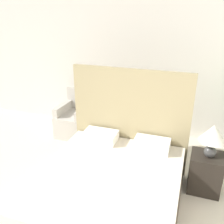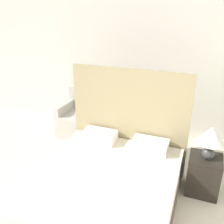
{
  "view_description": "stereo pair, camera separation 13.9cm",
  "coord_description": "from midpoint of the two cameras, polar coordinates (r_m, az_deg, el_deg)",
  "views": [
    {
      "loc": [
        0.98,
        -1.1,
        2.39
      ],
      "look_at": [
        -0.28,
        2.58,
        0.73
      ],
      "focal_mm": 40.0,
      "sensor_mm": 36.0,
      "label": 1
    },
    {
      "loc": [
        1.11,
        -1.06,
        2.39
      ],
      "look_at": [
        -0.28,
        2.58,
        0.73
      ],
      "focal_mm": 40.0,
      "sensor_mm": 36.0,
      "label": 2
    }
  ],
  "objects": [
    {
      "name": "bed",
      "position": [
        3.34,
        0.15,
        -15.63
      ],
      "size": [
        1.78,
        1.98,
        1.58
      ],
      "color": "#4C4238",
      "rests_on": "ground_plane"
    },
    {
      "name": "armchair_near_window_left",
      "position": [
        5.04,
        -7.49,
        -1.83
      ],
      "size": [
        0.58,
        0.69,
        0.88
      ],
      "rotation": [
        0.0,
        0.0,
        -0.03
      ],
      "color": "#B7B2A8",
      "rests_on": "ground_plane"
    },
    {
      "name": "wall_back",
      "position": [
        4.82,
        8.18,
        11.64
      ],
      "size": [
        10.0,
        0.06,
        2.9
      ],
      "color": "silver",
      "rests_on": "ground_plane"
    },
    {
      "name": "table_lamp",
      "position": [
        3.41,
        22.79,
        -5.4
      ],
      "size": [
        0.34,
        0.34,
        0.46
      ],
      "color": "#333333",
      "rests_on": "nightstand"
    },
    {
      "name": "nightstand",
      "position": [
        3.73,
        21.18,
        -13.24
      ],
      "size": [
        0.42,
        0.39,
        0.56
      ],
      "color": "black",
      "rests_on": "ground_plane"
    },
    {
      "name": "armchair_near_window_right",
      "position": [
        4.68,
        3.46,
        -3.7
      ],
      "size": [
        0.62,
        0.72,
        0.88
      ],
      "rotation": [
        0.0,
        0.0,
        0.08
      ],
      "color": "#B7B2A8",
      "rests_on": "ground_plane"
    },
    {
      "name": "side_table",
      "position": [
        4.88,
        -2.09,
        -3.27
      ],
      "size": [
        0.36,
        0.36,
        0.44
      ],
      "color": "gold",
      "rests_on": "ground_plane"
    }
  ]
}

